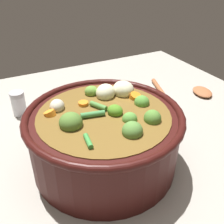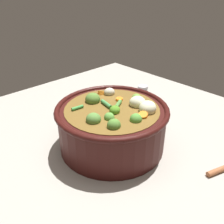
% 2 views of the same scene
% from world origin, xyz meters
% --- Properties ---
extents(ground_plane, '(1.10, 1.10, 0.00)m').
position_xyz_m(ground_plane, '(0.00, 0.00, 0.00)').
color(ground_plane, '#9E998E').
extents(cooking_pot, '(0.31, 0.31, 0.15)m').
position_xyz_m(cooking_pot, '(0.00, 0.00, 0.07)').
color(cooking_pot, '#38110F').
rests_on(cooking_pot, ground_plane).
extents(salt_shaker, '(0.04, 0.04, 0.07)m').
position_xyz_m(salt_shaker, '(-0.12, 0.28, 0.03)').
color(salt_shaker, silver).
rests_on(salt_shaker, ground_plane).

